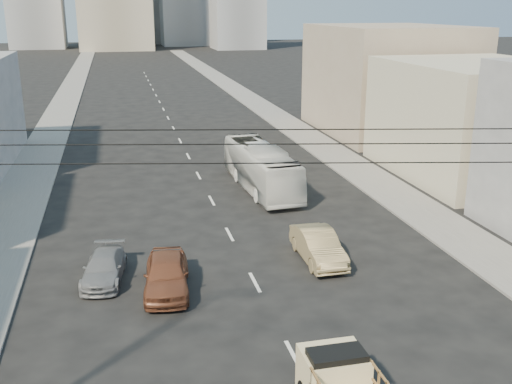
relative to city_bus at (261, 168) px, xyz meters
name	(u,v)px	position (x,y,z in m)	size (l,w,h in m)	color
sidewalk_left	(65,102)	(-15.37, 42.25, -1.41)	(3.50, 180.00, 0.12)	slate
sidewalk_right	(246,96)	(8.13, 42.25, -1.41)	(3.50, 180.00, 0.12)	slate
lane_dashes	(171,123)	(-3.62, 25.25, -1.47)	(0.15, 104.00, 0.01)	silver
city_bus	(261,168)	(0.00, 0.00, 0.00)	(2.48, 10.58, 2.95)	silver
sedan_brown	(167,274)	(-7.47, -13.69, -0.69)	(1.86, 4.62, 1.57)	brown
sedan_tan	(318,246)	(-0.13, -12.10, -0.72)	(1.59, 4.56, 1.50)	#9E895C
sedan_grey	(104,268)	(-10.09, -11.99, -0.88)	(1.66, 4.09, 1.19)	slate
overhead_wires	(393,145)	(-3.62, -26.25, 7.49)	(23.01, 5.02, 0.72)	black
bldg_right_mid	(477,119)	(15.88, 0.25, 2.53)	(11.00, 14.00, 8.00)	beige
bldg_right_far	(387,79)	(16.38, 16.25, 3.53)	(12.00, 16.00, 10.00)	tan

